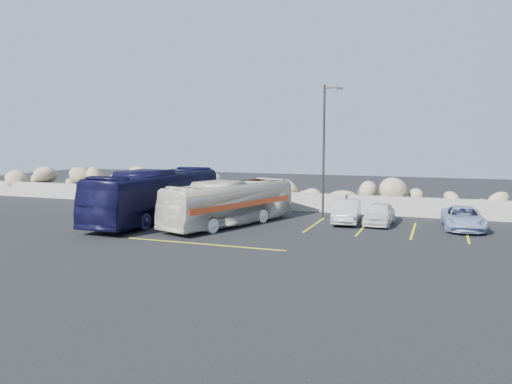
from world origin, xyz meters
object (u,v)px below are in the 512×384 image
(lamppost, at_px, (325,147))
(car_a, at_px, (379,214))
(vintage_bus, at_px, (230,203))
(tour_coach, at_px, (156,195))
(car_d, at_px, (463,218))
(car_b, at_px, (347,212))

(lamppost, xyz_separation_m, car_a, (3.44, -1.16, -3.67))
(lamppost, bearing_deg, car_a, -18.57)
(lamppost, xyz_separation_m, vintage_bus, (-4.37, -4.24, -3.04))
(vintage_bus, relative_size, tour_coach, 0.83)
(lamppost, relative_size, tour_coach, 0.74)
(vintage_bus, bearing_deg, car_a, 40.52)
(vintage_bus, bearing_deg, lamppost, 63.08)
(tour_coach, bearing_deg, lamppost, 28.11)
(lamppost, bearing_deg, tour_coach, -153.76)
(vintage_bus, distance_m, car_d, 12.59)
(car_a, bearing_deg, vintage_bus, -156.69)
(lamppost, distance_m, vintage_bus, 6.81)
(lamppost, relative_size, car_b, 2.02)
(vintage_bus, relative_size, car_a, 2.46)
(lamppost, relative_size, car_d, 1.84)
(car_a, height_order, car_d, car_a)
(lamppost, distance_m, tour_coach, 10.39)
(vintage_bus, xyz_separation_m, tour_coach, (-4.61, -0.19, 0.26))
(car_b, height_order, car_d, car_b)
(vintage_bus, distance_m, car_b, 6.73)
(car_a, distance_m, car_d, 4.37)
(car_d, bearing_deg, car_b, 176.70)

